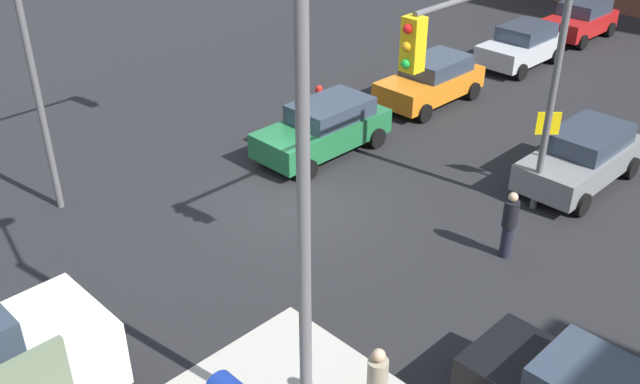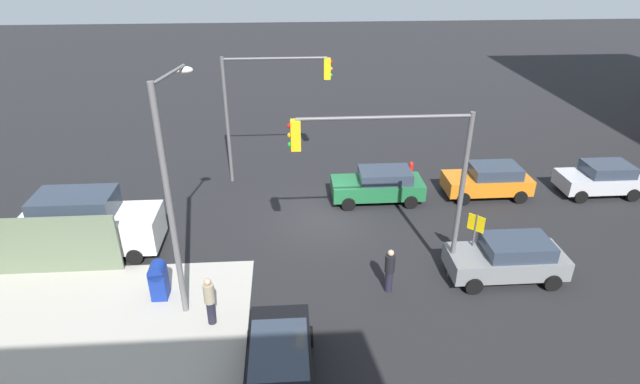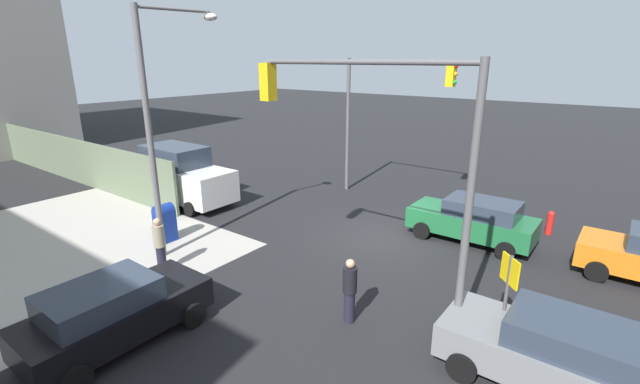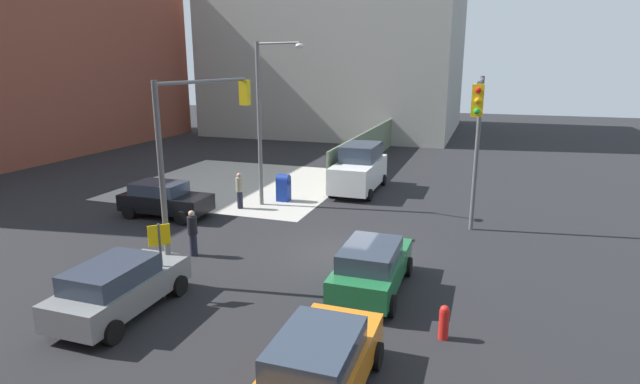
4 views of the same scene
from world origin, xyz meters
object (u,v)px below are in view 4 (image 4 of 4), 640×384
Objects in this scene: hatchback_gray at (119,286)px; hatchback_black at (164,199)px; smokestack at (157,40)px; hatchback_green at (372,266)px; fire_hydrant at (444,322)px; street_lamp_corner at (265,112)px; mailbox_blue at (284,187)px; traffic_signal_nw_corner at (201,133)px; pedestrian_waiting at (193,232)px; van_white_delivery at (359,169)px; traffic_signal_se_corner at (477,128)px; sedan_orange at (320,364)px; pedestrian_crossing at (240,190)px.

hatchback_gray is 1.03× the size of hatchback_black.
hatchback_green is (-33.59, -31.79, -8.68)m from smokestack.
hatchback_gray is at bearing -151.73° from hatchback_black.
fire_hydrant is 3.26m from hatchback_green.
smokestack is at bearing 43.79° from street_lamp_corner.
hatchback_black is at bearing 28.27° from hatchback_gray.
hatchback_green reaches higher than mailbox_blue.
smokestack reaches higher than fire_hydrant.
hatchback_black is at bearing 49.43° from traffic_signal_nw_corner.
mailbox_blue reaches higher than fire_hydrant.
hatchback_green is at bearing 48.22° from fire_hydrant.
mailbox_blue is 14.50m from fire_hydrant.
van_white_delivery is at bearing -91.10° from pedestrian_waiting.
smokestack is 4.56× the size of hatchback_black.
traffic_signal_se_corner is at bearing -129.35° from smokestack.
mailbox_blue is (-24.54, -25.00, -8.76)m from smokestack.
mailbox_blue is 0.33× the size of hatchback_gray.
street_lamp_corner reaches higher than hatchback_black.
sedan_orange is (-6.18, -6.44, -3.82)m from traffic_signal_nw_corner.
hatchback_green is 10.88m from pedestrian_crossing.
street_lamp_corner is 5.59× the size of mailbox_blue.
van_white_delivery is at bearing 16.09° from hatchback_green.
sedan_orange is at bearing -112.22° from pedestrian_crossing.
traffic_signal_se_corner is at bearing -140.07° from pedestrian_waiting.
hatchback_green and sedan_orange have the same top height.
pedestrian_crossing reaches higher than mailbox_blue.
hatchback_gray and hatchback_green have the same top height.
pedestrian_crossing is (10.79, 1.83, 0.10)m from hatchback_gray.
traffic_signal_nw_corner is at bearing -142.22° from smokestack.
van_white_delivery is at bearing -43.36° from mailbox_blue.
smokestack is at bearing 43.74° from fire_hydrant.
van_white_delivery is (4.46, -3.64, -3.42)m from street_lamp_corner.
hatchback_gray is (-12.79, -0.33, 0.08)m from mailbox_blue.
sedan_orange is (-10.79, 2.56, -3.78)m from traffic_signal_se_corner.
mailbox_blue is 0.79× the size of pedestrian_crossing.
fire_hydrant is (-2.85, -8.70, -4.18)m from traffic_signal_nw_corner.
hatchback_green is at bearing -163.91° from van_white_delivery.
smokestack is at bearing 43.42° from hatchback_green.
fire_hydrant is (-11.20, -9.20, -0.28)m from mailbox_blue.
mailbox_blue is 0.35× the size of sedan_orange.
traffic_signal_nw_corner is 3.60× the size of pedestrian_crossing.
pedestrian_crossing is at bearing -49.99° from hatchback_black.
traffic_signal_se_corner is 1.56× the size of hatchback_black.
fire_hydrant is at bearing -157.64° from van_white_delivery.
mailbox_blue is at bearing -22.19° from street_lamp_corner.
smokestack is 10.88× the size of pedestrian_waiting.
hatchback_gray is at bearing -136.55° from pedestrian_crossing.
street_lamp_corner is at bearing 7.35° from traffic_signal_nw_corner.
traffic_signal_nw_corner is 9.71m from sedan_orange.
pedestrian_waiting is (3.00, 9.40, 0.43)m from fire_hydrant.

